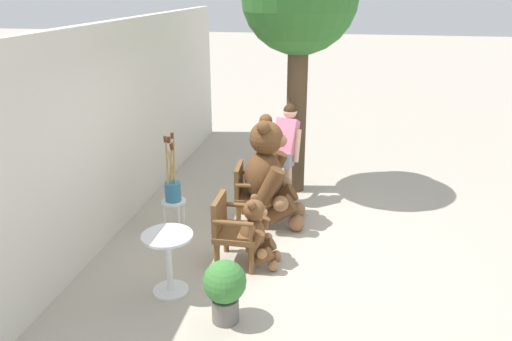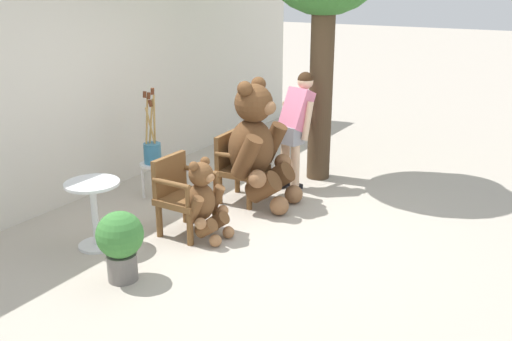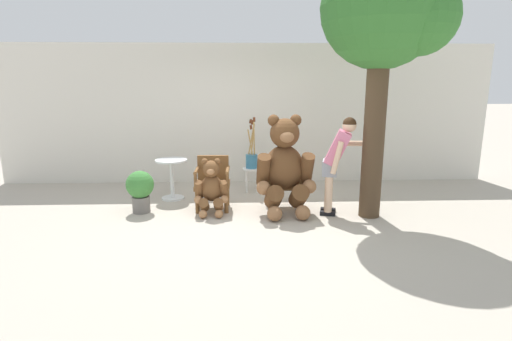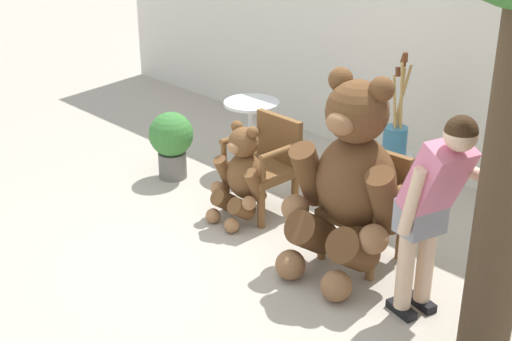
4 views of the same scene
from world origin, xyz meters
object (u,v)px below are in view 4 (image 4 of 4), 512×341
at_px(wooden_chair_right, 368,204).
at_px(teddy_bear_small, 242,174).
at_px(wooden_chair_left, 266,162).
at_px(round_side_table, 252,127).
at_px(person_visitor, 434,199).
at_px(brush_bucket, 396,134).
at_px(teddy_bear_large, 350,178).
at_px(white_stool, 393,164).
at_px(potted_plant, 171,140).

distance_m(wooden_chair_right, teddy_bear_small, 1.19).
relative_size(wooden_chair_left, round_side_table, 1.19).
distance_m(teddy_bear_small, person_visitor, 2.01).
distance_m(wooden_chair_right, person_visitor, 1.00).
relative_size(wooden_chair_right, teddy_bear_small, 0.97).
bearing_deg(wooden_chair_left, round_side_table, 144.08).
bearing_deg(person_visitor, teddy_bear_small, 177.08).
bearing_deg(person_visitor, brush_bucket, 132.84).
bearing_deg(round_side_table, wooden_chair_right, -16.12).
relative_size(person_visitor, brush_bucket, 1.61).
bearing_deg(round_side_table, teddy_bear_large, -23.06).
distance_m(wooden_chair_left, teddy_bear_small, 0.29).
bearing_deg(wooden_chair_right, person_visitor, -25.89).
distance_m(wooden_chair_left, white_stool, 1.20).
relative_size(wooden_chair_right, round_side_table, 1.19).
bearing_deg(teddy_bear_small, brush_bucket, 62.30).
xyz_separation_m(wooden_chair_right, round_side_table, (-1.91, 0.55, -0.01)).
bearing_deg(person_visitor, potted_plant, 176.02).
bearing_deg(white_stool, wooden_chair_left, -124.10).
xyz_separation_m(teddy_bear_small, brush_bucket, (0.67, 1.28, 0.22)).
relative_size(white_stool, brush_bucket, 0.48).
bearing_deg(round_side_table, brush_bucket, 17.02).
relative_size(wooden_chair_right, white_stool, 1.87).
height_order(white_stool, round_side_table, round_side_table).
height_order(wooden_chair_right, person_visitor, person_visitor).
xyz_separation_m(teddy_bear_small, white_stool, (0.67, 1.28, -0.08)).
relative_size(teddy_bear_large, person_visitor, 1.02).
xyz_separation_m(person_visitor, potted_plant, (-3.10, 0.22, -0.52)).
height_order(wooden_chair_left, round_side_table, wooden_chair_left).
xyz_separation_m(white_stool, round_side_table, (-1.43, -0.44, 0.09)).
height_order(teddy_bear_small, white_stool, teddy_bear_small).
bearing_deg(wooden_chair_left, potted_plant, -171.38).
bearing_deg(white_stool, brush_bucket, 40.97).
distance_m(white_stool, potted_plant, 2.16).
distance_m(teddy_bear_small, round_side_table, 1.13).
relative_size(teddy_bear_large, potted_plant, 2.30).
xyz_separation_m(brush_bucket, round_side_table, (-1.43, -0.44, -0.21)).
xyz_separation_m(teddy_bear_large, teddy_bear_small, (-1.16, -0.02, -0.33)).
bearing_deg(teddy_bear_large, brush_bucket, 111.21).
xyz_separation_m(teddy_bear_large, white_stool, (-0.49, 1.26, -0.41)).
distance_m(wooden_chair_left, round_side_table, 0.94).
bearing_deg(teddy_bear_small, potted_plant, 174.23).
bearing_deg(round_side_table, wooden_chair_left, -35.92).
distance_m(white_stool, brush_bucket, 0.30).
bearing_deg(wooden_chair_right, teddy_bear_large, -87.91).
distance_m(brush_bucket, round_side_table, 1.51).
bearing_deg(potted_plant, wooden_chair_right, 4.33).
bearing_deg(person_visitor, wooden_chair_right, 154.11).
bearing_deg(wooden_chair_left, white_stool, 55.90).
relative_size(wooden_chair_left, potted_plant, 1.26).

